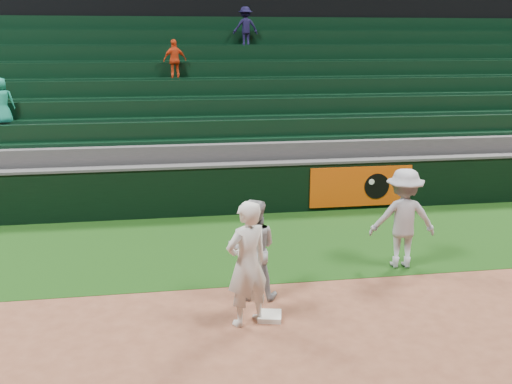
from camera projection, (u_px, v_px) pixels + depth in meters
The scene contains 8 objects.
ground at pixel (283, 308), 9.06m from camera, with size 70.00×70.00×0.00m, color brown.
foul_grass at pixel (254, 243), 11.92m from camera, with size 36.00×4.20×0.01m, color black.
first_base at pixel (270, 316), 8.69m from camera, with size 0.35×0.35×0.08m, color white.
first_baseman at pixel (247, 264), 8.32m from camera, with size 0.70×0.46×1.91m, color silver.
baserunner at pixel (253, 249), 9.23m from camera, with size 0.81×0.63×1.67m, color #979AA1.
base_coach at pixel (403, 218), 10.48m from camera, with size 1.20×0.69×1.86m, color #A5A7B2.
field_wall at pixel (241, 188), 13.86m from camera, with size 36.00×0.45×1.25m.
stadium_seating at pixel (224, 123), 17.18m from camera, with size 36.00×5.95×5.11m.
Camera 1 is at (-1.71, -8.11, 4.12)m, focal length 40.00 mm.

